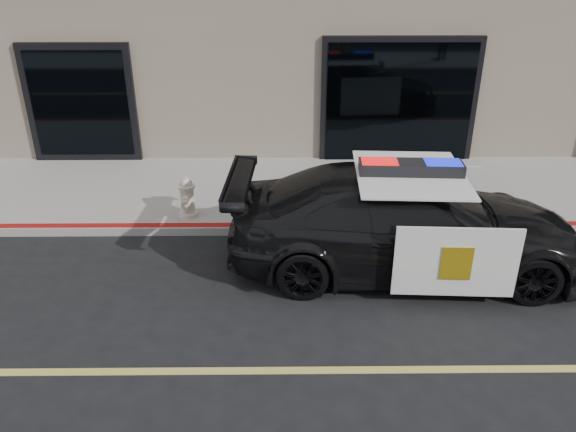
{
  "coord_description": "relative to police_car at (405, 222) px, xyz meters",
  "views": [
    {
      "loc": [
        -3.57,
        -5.24,
        4.65
      ],
      "look_at": [
        -3.49,
        2.2,
        1.0
      ],
      "focal_mm": 35.0,
      "sensor_mm": 36.0,
      "label": 1
    }
  ],
  "objects": [
    {
      "name": "sidewalk_n",
      "position": [
        1.7,
        2.85,
        -0.72
      ],
      "size": [
        60.0,
        3.5,
        0.15
      ],
      "primitive_type": "cube",
      "color": "gray",
      "rests_on": "ground"
    },
    {
      "name": "police_car",
      "position": [
        0.0,
        0.0,
        0.0
      ],
      "size": [
        2.82,
        5.66,
        1.78
      ],
      "color": "black",
      "rests_on": "ground"
    },
    {
      "name": "fire_hydrant",
      "position": [
        -3.59,
        1.56,
        -0.29
      ],
      "size": [
        0.34,
        0.48,
        0.76
      ],
      "color": "beige",
      "rests_on": "sidewalk_n"
    }
  ]
}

